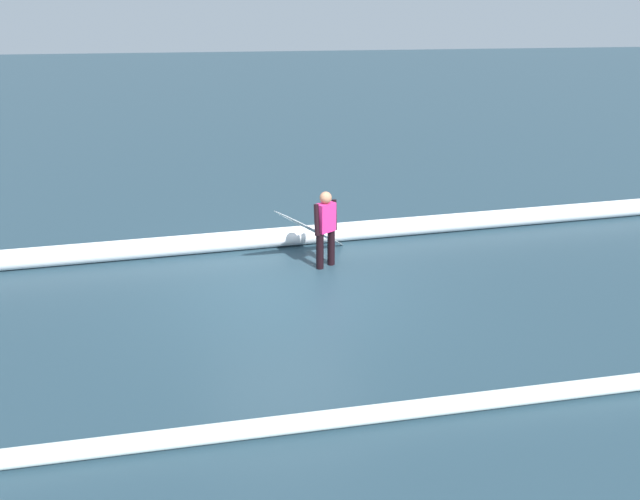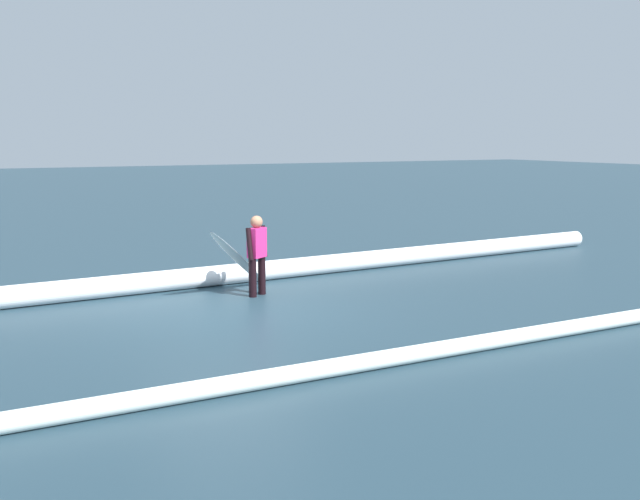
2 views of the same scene
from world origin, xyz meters
name	(u,v)px [view 1 (image 1 of 2)]	position (x,y,z in m)	size (l,w,h in m)	color
ground_plane	(285,290)	(0.00, 0.00, 0.00)	(122.95, 122.95, 0.00)	#223945
surfer	(326,225)	(-0.89, -0.90, 0.81)	(0.46, 0.42, 1.44)	black
surfboard	(311,229)	(-0.68, -1.25, 0.62)	(1.70, 1.52, 1.28)	white
wave_crest_foreground	(218,242)	(1.04, -2.02, 0.19)	(0.38, 0.38, 23.49)	white
wave_crest_midground	(535,394)	(-2.60, 3.70, 0.11)	(0.22, 0.22, 14.84)	white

